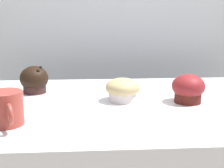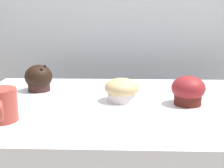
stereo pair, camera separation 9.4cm
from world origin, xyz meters
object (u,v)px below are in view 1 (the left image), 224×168
Objects in this scene: muffin_back_left at (188,89)px; muffin_front_center at (123,90)px; muffin_back_right at (34,80)px; coffee_cup at (5,108)px.

muffin_front_center is at bearing 171.57° from muffin_back_left.
muffin_back_right reaches higher than muffin_front_center.
muffin_back_right is at bearing 87.11° from coffee_cup.
coffee_cup is at bearing -162.22° from muffin_back_left.
muffin_back_right is (-0.28, 0.11, 0.01)m from muffin_front_center.
muffin_back_right is at bearing 163.06° from muffin_back_left.
muffin_back_right is 0.75× the size of coffee_cup.
muffin_back_left is 0.48m from muffin_back_right.
muffin_back_left is at bearing -16.94° from muffin_back_right.
muffin_back_right reaches higher than coffee_cup.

